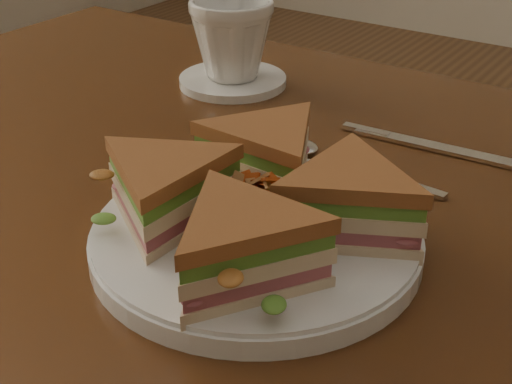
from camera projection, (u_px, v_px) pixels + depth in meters
table at (261, 298)px, 0.66m from camera, size 1.20×0.80×0.75m
plate at (256, 239)px, 0.55m from camera, size 0.26×0.26×0.02m
sandwich_wedges at (256, 198)px, 0.53m from camera, size 0.29×0.29×0.06m
crisps_mound at (256, 202)px, 0.54m from camera, size 0.09×0.09×0.05m
spoon at (315, 153)px, 0.69m from camera, size 0.18×0.03×0.01m
knife at (436, 148)px, 0.71m from camera, size 0.22×0.03×0.00m
saucer at (233, 81)px, 0.87m from camera, size 0.13×0.13×0.01m
coffee_cup at (232, 39)px, 0.84m from camera, size 0.10×0.10×0.09m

